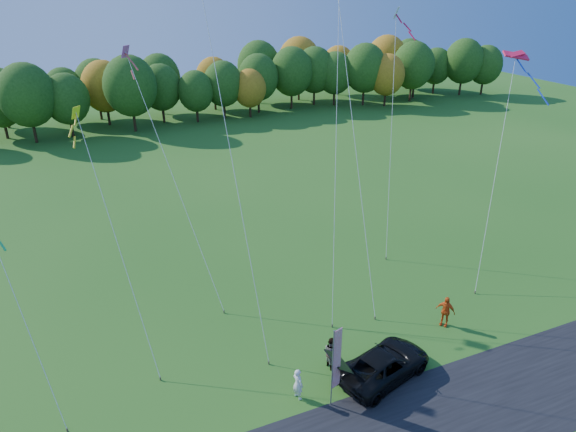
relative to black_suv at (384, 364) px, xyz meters
name	(u,v)px	position (x,y,z in m)	size (l,w,h in m)	color
ground	(335,385)	(-2.66, 0.39, -0.76)	(160.00, 160.00, 0.00)	#245B18
tree_line	(149,126)	(-2.66, 55.39, -0.76)	(116.00, 12.00, 10.00)	#1E4711
black_suv	(384,364)	(0.00, 0.00, 0.00)	(2.51, 5.44, 1.51)	black
person_tailgate_a	(298,384)	(-4.74, 0.38, 0.12)	(0.64, 0.42, 1.75)	silver
person_tailgate_b	(331,352)	(-2.15, 1.77, 0.16)	(0.89, 0.69, 1.82)	gray
person_east	(445,311)	(5.73, 2.26, 0.22)	(1.15, 0.48, 1.96)	#E35315
feather_flag	(336,358)	(-3.25, -0.62, 1.98)	(0.56, 0.25, 4.46)	#999999
kite_delta_blue	(213,55)	(-5.74, 8.64, 14.68)	(3.18, 11.43, 30.15)	#4C3F33
kite_parafoil_orange	(338,43)	(2.26, 10.40, 14.73)	(7.59, 12.06, 31.42)	#4C3F33
kite_delta_red	(351,108)	(2.85, 9.49, 11.03)	(2.62, 10.77, 23.37)	#4C3F33
kite_parafoil_rainbow	(496,170)	(12.80, 7.00, 6.48)	(7.72, 6.36, 14.81)	#4C3F33
kite_diamond_yellow	(117,243)	(-11.62, 7.96, 5.66)	(2.28, 7.83, 13.21)	#4C3F33
kite_diamond_green	(25,322)	(-16.26, 5.31, 3.84)	(2.43, 5.83, 9.58)	#4C3F33
kite_diamond_white	(391,137)	(8.16, 12.70, 7.77)	(3.10, 5.46, 17.50)	#4C3F33
kite_diamond_pink	(175,182)	(-7.51, 12.76, 6.76)	(3.63, 8.87, 15.57)	#4C3F33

